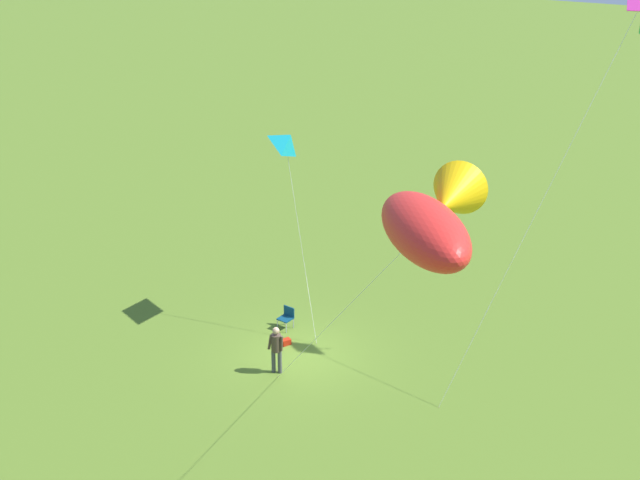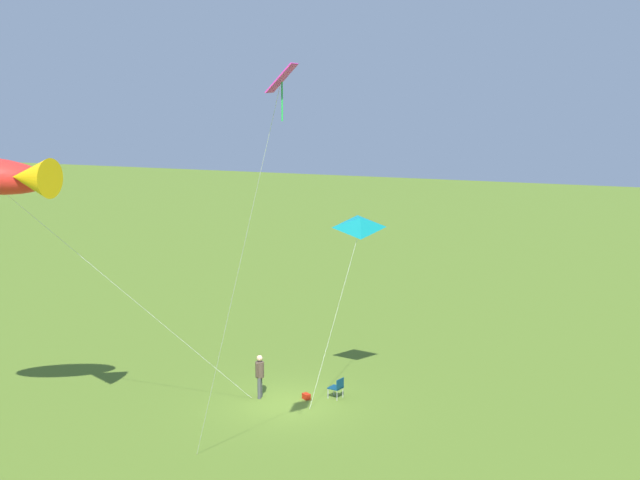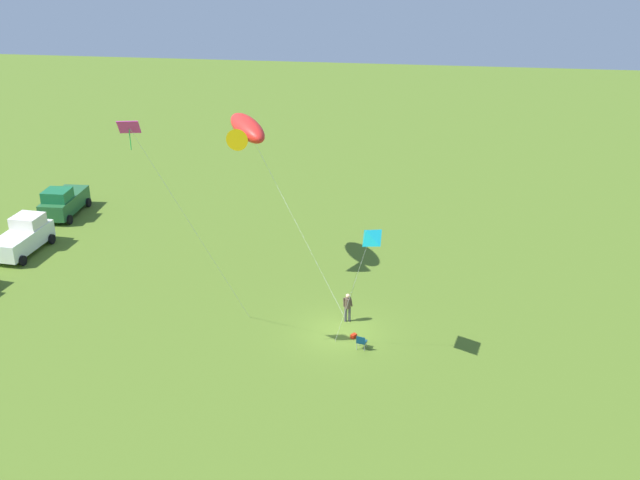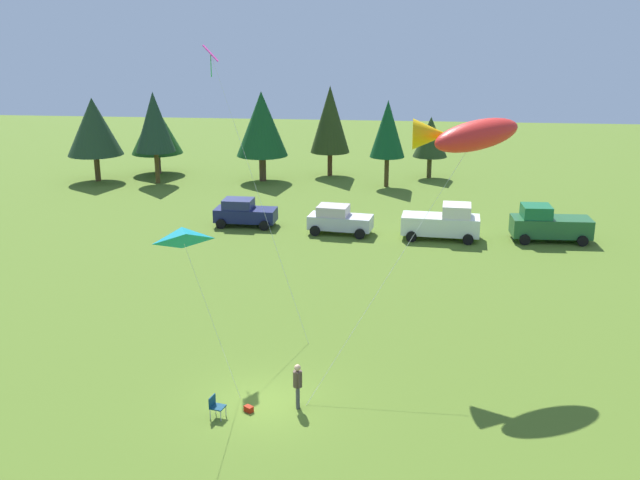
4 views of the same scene
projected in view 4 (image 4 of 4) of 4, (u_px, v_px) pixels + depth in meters
The scene contains 12 objects.
ground_plane at pixel (266, 402), 28.19m from camera, with size 160.00×160.00×0.00m, color #537022.
person_kite_flyer at pixel (298, 382), 27.56m from camera, with size 0.40×0.55×1.74m.
folding_chair at pixel (215, 405), 27.03m from camera, with size 0.58×0.58×0.82m.
backpack_on_grass at pixel (249, 409), 27.51m from camera, with size 0.32×0.22×0.22m, color #B3210D.
car_navy_hatch at pixel (244, 212), 51.69m from camera, with size 4.26×2.33×1.89m.
car_silver_compact at pixel (339, 220), 49.87m from camera, with size 4.40×2.68×1.89m.
truck_white_pickup at pixel (443, 222), 48.63m from camera, with size 5.13×2.71×2.34m.
truck_green_flatbed at pixel (548, 224), 48.20m from camera, with size 5.06×2.53×2.34m.
treeline_distant at pixel (224, 126), 65.43m from camera, with size 33.02×8.70×8.09m.
kite_large_fish at pixel (465, 135), 31.22m from camera, with size 8.60×8.69×10.07m.
kite_diamond_rainbow at pixel (214, 63), 34.00m from camera, with size 5.39×4.56×12.72m.
kite_delta_teal at pixel (182, 235), 25.12m from camera, with size 2.35×2.44×7.42m.
Camera 4 is at (4.77, -24.86, 13.97)m, focal length 42.00 mm.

